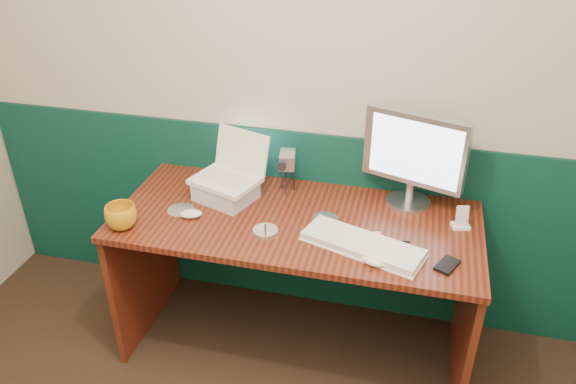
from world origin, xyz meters
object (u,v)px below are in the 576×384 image
(monitor, at_px, (414,159))
(mug, at_px, (121,217))
(camcorder, at_px, (287,175))
(laptop, at_px, (224,160))
(keyboard, at_px, (362,245))
(desk, at_px, (296,285))

(monitor, bearing_deg, mug, -138.89)
(monitor, bearing_deg, camcorder, -159.29)
(laptop, bearing_deg, monitor, 30.25)
(keyboard, bearing_deg, monitor, 86.55)
(laptop, xyz_separation_m, monitor, (0.83, 0.16, 0.02))
(laptop, relative_size, camcorder, 1.61)
(keyboard, distance_m, mug, 1.02)
(keyboard, bearing_deg, desk, 172.48)
(monitor, distance_m, keyboard, 0.48)
(keyboard, xyz_separation_m, mug, (-1.02, -0.09, 0.04))
(laptop, distance_m, keyboard, 0.73)
(mug, bearing_deg, desk, 19.09)
(desk, distance_m, camcorder, 0.52)
(monitor, distance_m, mug, 1.29)
(monitor, relative_size, mug, 3.40)
(laptop, distance_m, mug, 0.51)
(laptop, height_order, keyboard, laptop)
(keyboard, bearing_deg, camcorder, 155.52)
(monitor, xyz_separation_m, camcorder, (-0.57, -0.02, -0.14))
(desk, bearing_deg, laptop, 166.13)
(monitor, distance_m, camcorder, 0.58)
(monitor, relative_size, keyboard, 0.93)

